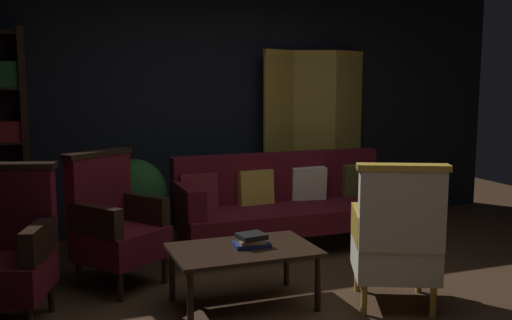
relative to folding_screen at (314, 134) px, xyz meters
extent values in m
plane|color=#3D2819|center=(-1.22, -2.25, -0.99)|extent=(10.00, 10.00, 0.00)
cube|color=black|center=(-1.22, 0.20, 0.41)|extent=(7.20, 0.10, 2.80)
cube|color=#B29338|center=(-0.42, 0.00, -0.04)|extent=(0.43, 0.22, 1.90)
cube|color=gold|center=(-0.42, 0.00, 0.88)|extent=(0.43, 0.23, 0.06)
cube|color=#B29338|center=(0.00, 0.00, -0.04)|extent=(0.43, 0.22, 1.90)
cube|color=gold|center=(0.00, 0.00, 0.88)|extent=(0.43, 0.23, 0.06)
cube|color=#B29338|center=(0.42, 0.00, -0.04)|extent=(0.43, 0.21, 1.90)
cube|color=gold|center=(0.42, 0.00, 0.88)|extent=(0.44, 0.22, 0.06)
cube|color=black|center=(-2.95, -0.07, 0.04)|extent=(0.06, 0.32, 2.05)
cylinder|color=black|center=(-1.62, -1.20, -0.88)|extent=(0.07, 0.07, 0.22)
cylinder|color=black|center=(0.28, -1.20, -0.88)|extent=(0.07, 0.07, 0.22)
cylinder|color=black|center=(-1.62, -0.60, -0.88)|extent=(0.07, 0.07, 0.22)
cylinder|color=black|center=(0.28, -0.60, -0.88)|extent=(0.07, 0.07, 0.22)
cube|color=#4C0F19|center=(-0.67, -0.90, -0.67)|extent=(2.10, 0.76, 0.20)
cube|color=#4C0F19|center=(-0.67, -0.59, -0.34)|extent=(2.10, 0.18, 0.46)
cube|color=#4C0F19|center=(-1.65, -0.90, -0.44)|extent=(0.16, 0.68, 0.26)
cube|color=#4C0F19|center=(0.31, -0.90, -0.44)|extent=(0.16, 0.68, 0.26)
cube|color=maroon|center=(-1.50, -0.70, -0.42)|extent=(0.34, 0.16, 0.35)
cube|color=#B79338|center=(-0.95, -0.70, -0.42)|extent=(0.35, 0.17, 0.35)
cube|color=beige|center=(-0.40, -0.70, -0.42)|extent=(0.36, 0.18, 0.35)
cube|color=#4C5123|center=(0.16, -0.70, -0.42)|extent=(0.35, 0.17, 0.35)
cylinder|color=black|center=(-1.99, -2.30, -0.79)|extent=(0.04, 0.04, 0.39)
cylinder|color=black|center=(-1.09, -2.30, -0.79)|extent=(0.04, 0.04, 0.39)
cylinder|color=black|center=(-1.99, -1.76, -0.79)|extent=(0.04, 0.04, 0.39)
cylinder|color=black|center=(-1.09, -1.76, -0.79)|extent=(0.04, 0.04, 0.39)
cube|color=black|center=(-1.54, -2.03, -0.58)|extent=(1.00, 0.64, 0.03)
cylinder|color=gold|center=(-0.22, -2.25, -0.88)|extent=(0.04, 0.04, 0.22)
cylinder|color=gold|center=(-0.63, -2.06, -0.88)|extent=(0.04, 0.04, 0.22)
cylinder|color=gold|center=(-0.41, -2.67, -0.88)|extent=(0.04, 0.04, 0.22)
cylinder|color=gold|center=(-0.83, -2.48, -0.88)|extent=(0.04, 0.04, 0.22)
cube|color=beige|center=(-0.52, -2.36, -0.65)|extent=(0.74, 0.74, 0.24)
cube|color=beige|center=(-0.62, -2.57, -0.26)|extent=(0.56, 0.34, 0.54)
cube|color=gold|center=(-0.62, -2.57, 0.03)|extent=(0.60, 0.37, 0.04)
cube|color=gold|center=(-0.30, -2.46, -0.42)|extent=(0.29, 0.49, 0.22)
cube|color=gold|center=(-0.74, -2.26, -0.42)|extent=(0.29, 0.49, 0.22)
cylinder|color=black|center=(-2.81, -1.67, -0.88)|extent=(0.04, 0.04, 0.22)
cube|color=#4C0F19|center=(-3.10, -1.83, -0.65)|extent=(0.70, 0.70, 0.24)
cube|color=#4C0F19|center=(-3.03, -1.61, -0.26)|extent=(0.57, 0.28, 0.54)
cube|color=black|center=(-3.03, -1.61, 0.03)|extent=(0.61, 0.30, 0.04)
cube|color=black|center=(-2.87, -1.90, -0.42)|extent=(0.23, 0.50, 0.22)
cylinder|color=black|center=(-2.34, -1.65, -0.88)|extent=(0.04, 0.04, 0.22)
cylinder|color=black|center=(-1.97, -1.39, -0.88)|extent=(0.04, 0.04, 0.22)
cylinder|color=black|center=(-2.61, -1.28, -0.88)|extent=(0.04, 0.04, 0.22)
cylinder|color=black|center=(-2.23, -1.01, -0.88)|extent=(0.04, 0.04, 0.22)
cube|color=#4C0F19|center=(-2.29, -1.33, -0.65)|extent=(0.78, 0.78, 0.24)
cube|color=#4C0F19|center=(-2.42, -1.14, -0.26)|extent=(0.53, 0.42, 0.54)
cube|color=black|center=(-2.42, -1.14, 0.03)|extent=(0.56, 0.45, 0.04)
cube|color=black|center=(-2.48, -1.47, -0.42)|extent=(0.36, 0.46, 0.22)
cube|color=black|center=(-2.09, -1.19, -0.42)|extent=(0.36, 0.46, 0.22)
cylinder|color=brown|center=(-2.06, -0.58, -0.85)|extent=(0.28, 0.28, 0.28)
ellipsoid|color=#193D19|center=(-2.06, -0.58, -0.44)|extent=(0.59, 0.59, 0.68)
cube|color=navy|center=(-1.47, -2.01, -0.55)|extent=(0.26, 0.18, 0.03)
cube|color=#9E7A47|center=(-1.47, -2.01, -0.52)|extent=(0.20, 0.18, 0.02)
cube|color=black|center=(-1.47, -2.01, -0.49)|extent=(0.21, 0.19, 0.04)
camera|label=1|loc=(-2.82, -5.73, 0.60)|focal=40.63mm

